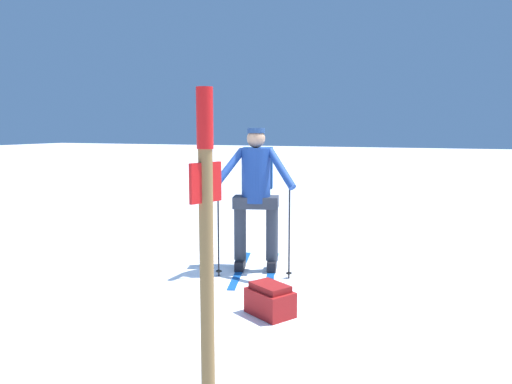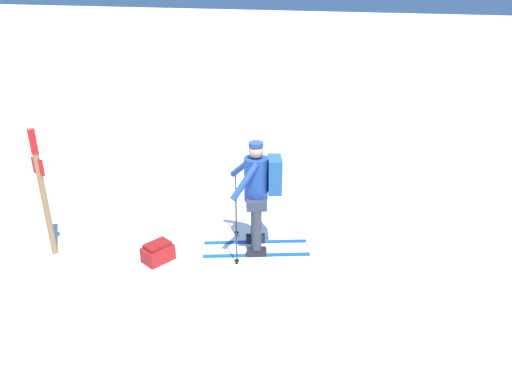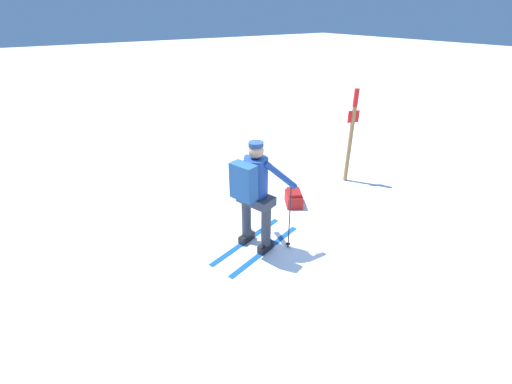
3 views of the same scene
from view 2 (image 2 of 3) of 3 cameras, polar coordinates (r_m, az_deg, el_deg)
name	(u,v)px [view 2 (image 2 of 3)]	position (r m, az deg, el deg)	size (l,w,h in m)	color
ground_plane	(228,251)	(7.81, -3.17, -6.77)	(80.00, 80.00, 0.00)	white
skier	(259,189)	(7.37, 0.30, 0.35)	(1.04, 1.71, 1.76)	#144C9E
dropped_backpack	(158,252)	(7.64, -11.14, -6.78)	(0.53, 0.48, 0.30)	maroon
trail_marker	(41,183)	(7.84, -23.33, 0.92)	(0.10, 0.23, 2.00)	olive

